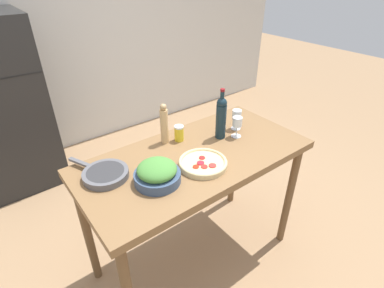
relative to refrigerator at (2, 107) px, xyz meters
The scene contains 12 objects.
ground_plane 2.22m from the refrigerator, 66.68° to the right, with size 14.00×14.00×0.00m, color #9E7A56.
wall_back 1.03m from the refrigerator, 25.96° to the left, with size 6.40×0.08×2.60m.
refrigerator is the anchor object (origin of this frame).
prep_counter 2.06m from the refrigerator, 66.68° to the right, with size 1.47×0.72×0.96m.
wine_bottle 2.14m from the refrigerator, 59.24° to the right, with size 0.07×0.07×0.35m.
wine_glass_near 2.23m from the refrigerator, 57.96° to the right, with size 0.07×0.07×0.15m.
wine_glass_far 2.21m from the refrigerator, 55.14° to the right, with size 0.07×0.07×0.15m.
pepper_mill 1.83m from the refrigerator, 65.63° to the right, with size 0.05×0.05×0.28m.
salad_bowl 2.04m from the refrigerator, 76.16° to the right, with size 0.26×0.26×0.13m.
homemade_pizza 2.16m from the refrigerator, 68.84° to the right, with size 0.29×0.29×0.04m.
salt_canister 1.89m from the refrigerator, 63.61° to the right, with size 0.06×0.06×0.11m.
cast_iron_skillet 1.79m from the refrigerator, 81.08° to the right, with size 0.25×0.39×0.04m.
Camera 1 is at (-0.97, -1.22, 2.00)m, focal length 28.00 mm.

